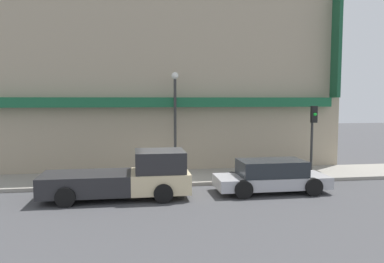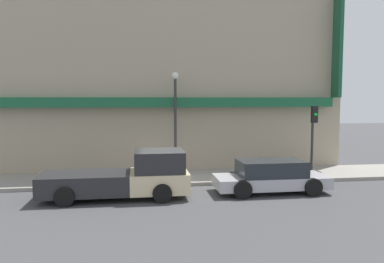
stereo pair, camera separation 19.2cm
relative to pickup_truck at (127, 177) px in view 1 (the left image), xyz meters
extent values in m
plane|color=#424244|center=(1.83, 1.52, -0.82)|extent=(80.00, 80.00, 0.00)
cube|color=gray|center=(1.83, 3.14, -0.74)|extent=(36.00, 3.25, 0.16)
cube|color=tan|center=(1.83, 6.26, 4.79)|extent=(19.80, 3.00, 11.21)
cube|color=#195B38|center=(1.83, 4.46, 2.93)|extent=(18.22, 0.60, 0.50)
cube|color=#195133|center=(11.23, 4.36, 6.01)|extent=(0.20, 0.80, 5.66)
cube|color=beige|center=(1.31, 0.00, -0.19)|extent=(2.30, 2.00, 0.79)
cube|color=#262628|center=(1.31, 0.00, 0.63)|extent=(1.95, 1.84, 0.84)
cube|color=#262628|center=(-1.56, 0.00, -0.19)|extent=(3.44, 2.00, 0.79)
cylinder|color=black|center=(1.37, 1.00, -0.45)|extent=(0.73, 0.22, 0.73)
cylinder|color=black|center=(1.37, -1.00, -0.45)|extent=(0.73, 0.22, 0.73)
cylinder|color=black|center=(-2.19, 1.00, -0.45)|extent=(0.73, 0.22, 0.73)
cylinder|color=black|center=(-2.19, -1.00, -0.45)|extent=(0.73, 0.22, 0.73)
cube|color=#ADADB2|center=(5.99, 0.00, -0.36)|extent=(4.72, 1.76, 0.49)
cube|color=#23282D|center=(5.99, 0.00, 0.21)|extent=(2.74, 1.58, 0.65)
cylinder|color=black|center=(7.45, 0.88, -0.45)|extent=(0.73, 0.22, 0.73)
cylinder|color=black|center=(7.45, -0.88, -0.45)|extent=(0.73, 0.22, 0.73)
cylinder|color=black|center=(4.53, 0.88, -0.45)|extent=(0.73, 0.22, 0.73)
cylinder|color=black|center=(4.53, -0.88, -0.45)|extent=(0.73, 0.22, 0.73)
cylinder|color=#196633|center=(0.51, 2.46, -0.38)|extent=(0.20, 0.20, 0.55)
sphere|color=#196633|center=(0.51, 2.46, -0.03)|extent=(0.19, 0.19, 0.19)
cylinder|color=#2D2D2D|center=(2.35, 3.87, 1.71)|extent=(0.14, 0.14, 4.73)
sphere|color=silver|center=(2.35, 3.87, 4.26)|extent=(0.36, 0.36, 0.36)
cylinder|color=#2D2D2D|center=(8.82, 2.13, 1.06)|extent=(0.12, 0.12, 3.42)
cube|color=black|center=(8.82, 1.97, 2.37)|extent=(0.28, 0.20, 0.80)
sphere|color=green|center=(8.82, 1.85, 2.37)|extent=(0.16, 0.16, 0.16)
camera|label=1|loc=(0.33, -14.82, 3.09)|focal=35.00mm
camera|label=2|loc=(0.52, -14.85, 3.09)|focal=35.00mm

